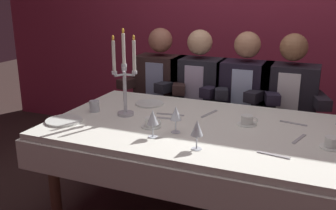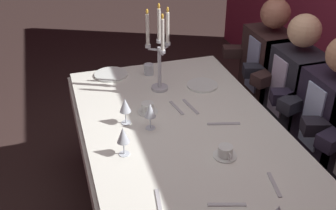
# 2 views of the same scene
# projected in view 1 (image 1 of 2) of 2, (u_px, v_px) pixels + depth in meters

# --- Properties ---
(back_wall) EXTENTS (6.00, 0.12, 2.70)m
(back_wall) POSITION_uv_depth(u_px,v_px,m) (256.00, 12.00, 3.70)
(back_wall) COLOR #992C46
(back_wall) RESTS_ON ground_plane
(dining_table) EXTENTS (1.94, 1.14, 0.74)m
(dining_table) POSITION_uv_depth(u_px,v_px,m) (201.00, 143.00, 2.44)
(dining_table) COLOR white
(dining_table) RESTS_ON ground_plane
(candelabra) EXTENTS (0.15, 0.17, 0.58)m
(candelabra) POSITION_uv_depth(u_px,v_px,m) (125.00, 78.00, 2.53)
(candelabra) COLOR silver
(candelabra) RESTS_ON dining_table
(dinner_plate_0) EXTENTS (0.24, 0.24, 0.01)m
(dinner_plate_0) POSITION_uv_depth(u_px,v_px,m) (64.00, 121.00, 2.47)
(dinner_plate_0) COLOR white
(dinner_plate_0) RESTS_ON dining_table
(dinner_plate_1) EXTENTS (0.21, 0.21, 0.01)m
(dinner_plate_1) POSITION_uv_depth(u_px,v_px,m) (150.00, 104.00, 2.84)
(dinner_plate_1) COLOR white
(dinner_plate_1) RESTS_ON dining_table
(wine_glass_0) EXTENTS (0.07, 0.07, 0.16)m
(wine_glass_0) POSITION_uv_depth(u_px,v_px,m) (153.00, 118.00, 2.18)
(wine_glass_0) COLOR silver
(wine_glass_0) RESTS_ON dining_table
(wine_glass_1) EXTENTS (0.07, 0.07, 0.16)m
(wine_glass_1) POSITION_uv_depth(u_px,v_px,m) (176.00, 114.00, 2.25)
(wine_glass_1) COLOR silver
(wine_glass_1) RESTS_ON dining_table
(wine_glass_2) EXTENTS (0.07, 0.07, 0.16)m
(wine_glass_2) POSITION_uv_depth(u_px,v_px,m) (197.00, 129.00, 2.01)
(wine_glass_2) COLOR silver
(wine_glass_2) RESTS_ON dining_table
(water_tumbler_0) EXTENTS (0.07, 0.07, 0.08)m
(water_tumbler_0) POSITION_uv_depth(u_px,v_px,m) (94.00, 106.00, 2.67)
(water_tumbler_0) COLOR silver
(water_tumbler_0) RESTS_ON dining_table
(coffee_cup_0) EXTENTS (0.13, 0.12, 0.06)m
(coffee_cup_0) POSITION_uv_depth(u_px,v_px,m) (332.00, 143.00, 2.06)
(coffee_cup_0) COLOR white
(coffee_cup_0) RESTS_ON dining_table
(coffee_cup_1) EXTENTS (0.13, 0.12, 0.06)m
(coffee_cup_1) POSITION_uv_depth(u_px,v_px,m) (151.00, 123.00, 2.37)
(coffee_cup_1) COLOR white
(coffee_cup_1) RESTS_ON dining_table
(coffee_cup_2) EXTENTS (0.13, 0.12, 0.06)m
(coffee_cup_2) POSITION_uv_depth(u_px,v_px,m) (247.00, 121.00, 2.41)
(coffee_cup_2) COLOR white
(coffee_cup_2) RESTS_ON dining_table
(knife_0) EXTENTS (0.07, 0.19, 0.01)m
(knife_0) POSITION_uv_depth(u_px,v_px,m) (209.00, 114.00, 2.62)
(knife_0) COLOR #B7B7BC
(knife_0) RESTS_ON dining_table
(fork_1) EXTENTS (0.17, 0.04, 0.01)m
(fork_1) POSITION_uv_depth(u_px,v_px,m) (274.00, 155.00, 1.97)
(fork_1) COLOR #B7B7BC
(fork_1) RESTS_ON dining_table
(spoon_2) EXTENTS (0.17, 0.05, 0.01)m
(spoon_2) POSITION_uv_depth(u_px,v_px,m) (293.00, 123.00, 2.44)
(spoon_2) COLOR #B7B7BC
(spoon_2) RESTS_ON dining_table
(fork_3) EXTENTS (0.17, 0.04, 0.01)m
(fork_3) POSITION_uv_depth(u_px,v_px,m) (164.00, 118.00, 2.53)
(fork_3) COLOR #B7B7BC
(fork_3) RESTS_ON dining_table
(knife_4) EXTENTS (0.19, 0.05, 0.01)m
(knife_4) POSITION_uv_depth(u_px,v_px,m) (170.00, 114.00, 2.61)
(knife_4) COLOR #B7B7BC
(knife_4) RESTS_ON dining_table
(spoon_5) EXTENTS (0.07, 0.17, 0.01)m
(spoon_5) POSITION_uv_depth(u_px,v_px,m) (299.00, 139.00, 2.18)
(spoon_5) COLOR #B7B7BC
(spoon_5) RESTS_ON dining_table
(seated_diner_0) EXTENTS (0.63, 0.48, 1.24)m
(seated_diner_0) POSITION_uv_depth(u_px,v_px,m) (161.00, 85.00, 3.44)
(seated_diner_0) COLOR brown
(seated_diner_0) RESTS_ON ground_plane
(seated_diner_1) EXTENTS (0.63, 0.48, 1.24)m
(seated_diner_1) POSITION_uv_depth(u_px,v_px,m) (199.00, 89.00, 3.31)
(seated_diner_1) COLOR brown
(seated_diner_1) RESTS_ON ground_plane
(seated_diner_2) EXTENTS (0.63, 0.48, 1.24)m
(seated_diner_2) POSITION_uv_depth(u_px,v_px,m) (245.00, 94.00, 3.16)
(seated_diner_2) COLOR brown
(seated_diner_2) RESTS_ON ground_plane
(seated_diner_3) EXTENTS (0.63, 0.48, 1.24)m
(seated_diner_3) POSITION_uv_depth(u_px,v_px,m) (289.00, 98.00, 3.03)
(seated_diner_3) COLOR brown
(seated_diner_3) RESTS_ON ground_plane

